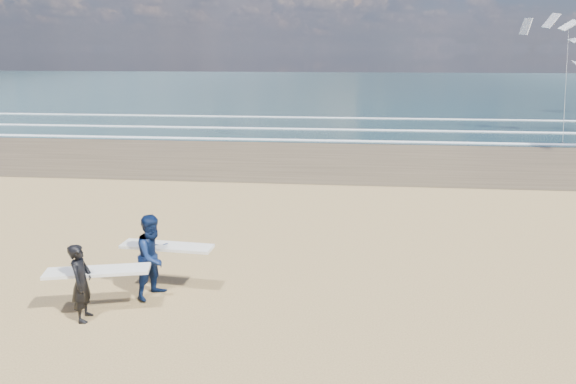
# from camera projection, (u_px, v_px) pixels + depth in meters

# --- Properties ---
(ocean) EXTENTS (220.00, 100.00, 0.02)m
(ocean) POSITION_uv_depth(u_px,v_px,m) (433.00, 87.00, 78.01)
(ocean) COLOR #183034
(ocean) RESTS_ON ground
(foam_breakers) EXTENTS (220.00, 11.70, 0.05)m
(foam_breakers) POSITION_uv_depth(u_px,v_px,m) (541.00, 131.00, 35.93)
(foam_breakers) COLOR white
(foam_breakers) RESTS_ON ground
(surfer_near) EXTENTS (2.26, 1.20, 1.72)m
(surfer_near) POSITION_uv_depth(u_px,v_px,m) (84.00, 281.00, 10.87)
(surfer_near) COLOR black
(surfer_near) RESTS_ON ground
(surfer_far) EXTENTS (2.23, 1.30, 1.99)m
(surfer_far) POSITION_uv_depth(u_px,v_px,m) (155.00, 255.00, 11.87)
(surfer_far) COLOR #0B1A40
(surfer_far) RESTS_ON ground
(kite_1) EXTENTS (5.33, 4.69, 8.16)m
(kite_1) POSITION_uv_depth(u_px,v_px,m) (567.00, 68.00, 32.68)
(kite_1) COLOR slate
(kite_1) RESTS_ON ground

